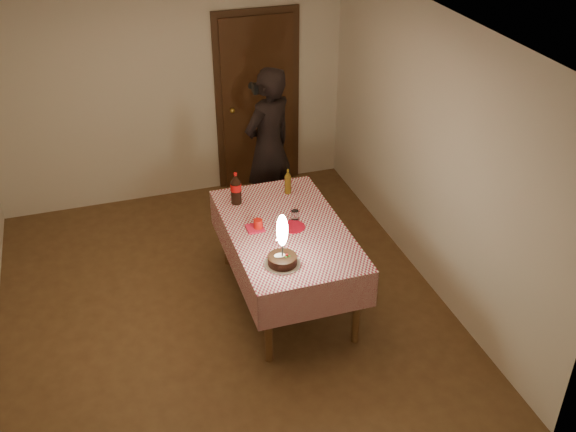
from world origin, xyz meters
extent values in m
cube|color=brown|center=(0.00, 0.00, 0.00)|extent=(4.00, 4.50, 0.01)
cube|color=beige|center=(0.00, 2.25, 1.30)|extent=(4.00, 0.04, 2.60)
cube|color=beige|center=(0.00, -2.25, 1.30)|extent=(4.00, 0.04, 2.60)
cube|color=beige|center=(2.00, 0.00, 1.30)|extent=(0.04, 4.50, 2.60)
cube|color=silver|center=(0.00, 0.00, 2.60)|extent=(4.00, 4.50, 0.04)
cube|color=#472814|center=(1.00, 2.22, 1.02)|extent=(0.85, 0.05, 2.05)
sphere|color=#B28C33|center=(0.68, 2.17, 1.00)|extent=(0.06, 0.06, 0.06)
cube|color=brown|center=(0.60, -0.10, 0.77)|extent=(0.90, 1.60, 0.04)
cylinder|color=brown|center=(0.21, -0.84, 0.37)|extent=(0.07, 0.07, 0.75)
cylinder|color=brown|center=(0.99, -0.84, 0.37)|extent=(0.07, 0.07, 0.75)
cylinder|color=brown|center=(0.21, 0.64, 0.37)|extent=(0.07, 0.07, 0.75)
cylinder|color=brown|center=(0.99, 0.64, 0.37)|extent=(0.07, 0.07, 0.75)
cube|color=silver|center=(0.60, -0.10, 0.79)|extent=(1.02, 1.72, 0.01)
cube|color=silver|center=(0.60, -0.95, 0.62)|extent=(1.02, 0.01, 0.34)
cube|color=silver|center=(0.60, 0.75, 0.62)|extent=(1.02, 0.01, 0.34)
cube|color=silver|center=(0.10, -0.10, 0.62)|extent=(0.01, 1.72, 0.34)
cube|color=silver|center=(1.11, -0.10, 0.62)|extent=(0.01, 1.72, 0.34)
cylinder|color=white|center=(0.40, -0.61, 0.80)|extent=(0.30, 0.30, 0.01)
cylinder|color=black|center=(0.40, -0.61, 0.84)|extent=(0.24, 0.24, 0.07)
cylinder|color=white|center=(0.38, -0.60, 0.88)|extent=(0.07, 0.07, 0.00)
sphere|color=red|center=(0.44, -0.62, 0.89)|extent=(0.02, 0.02, 0.02)
cube|color=#19721E|center=(0.45, -0.63, 0.88)|extent=(0.02, 0.01, 0.00)
cube|color=#19721E|center=(0.43, -0.64, 0.88)|extent=(0.01, 0.02, 0.00)
cylinder|color=#262628|center=(0.40, -0.61, 0.94)|extent=(0.01, 0.01, 0.12)
ellipsoid|color=#FFF2BF|center=(0.40, -0.61, 1.13)|extent=(0.09, 0.09, 0.29)
sphere|color=white|center=(0.40, -0.61, 1.02)|extent=(0.04, 0.04, 0.04)
cylinder|color=#A90B1F|center=(0.66, -0.11, 0.80)|extent=(0.22, 0.22, 0.01)
cylinder|color=red|center=(0.36, -0.05, 0.85)|extent=(0.08, 0.08, 0.10)
cylinder|color=silver|center=(0.72, 0.01, 0.84)|extent=(0.07, 0.07, 0.09)
cube|color=red|center=(0.33, -0.03, 0.81)|extent=(0.15, 0.15, 0.02)
cylinder|color=black|center=(0.29, 0.46, 0.91)|extent=(0.10, 0.10, 0.22)
cylinder|color=red|center=(0.29, 0.46, 0.97)|extent=(0.10, 0.10, 0.07)
cone|color=black|center=(0.29, 0.46, 1.06)|extent=(0.10, 0.10, 0.08)
cylinder|color=red|center=(0.29, 0.46, 1.10)|extent=(0.03, 0.03, 0.02)
cylinder|color=#583D0F|center=(0.81, 0.50, 0.89)|extent=(0.06, 0.06, 0.18)
cone|color=#583D0F|center=(0.81, 0.50, 1.01)|extent=(0.06, 0.06, 0.06)
cylinder|color=olive|center=(0.81, 0.50, 1.04)|extent=(0.02, 0.02, 0.02)
imported|color=black|center=(0.87, 1.35, 0.88)|extent=(0.77, 0.68, 1.77)
cube|color=black|center=(0.81, 1.47, 1.51)|extent=(0.16, 0.14, 0.10)
cylinder|color=black|center=(0.77, 1.54, 1.51)|extent=(0.10, 0.11, 0.08)
camera|label=1|loc=(-0.93, -4.89, 4.02)|focal=42.00mm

